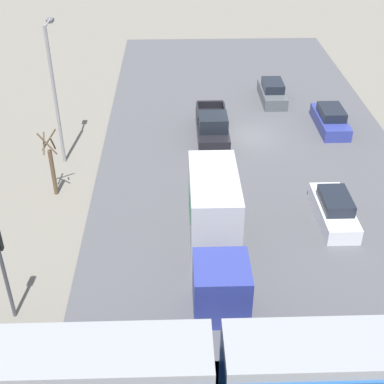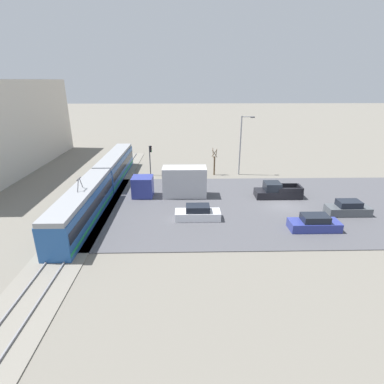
{
  "view_description": "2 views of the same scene",
  "coord_description": "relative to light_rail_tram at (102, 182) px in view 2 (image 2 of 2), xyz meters",
  "views": [
    {
      "loc": [
        4.88,
        33.31,
        17.36
      ],
      "look_at": [
        4.16,
        10.35,
        2.27
      ],
      "focal_mm": 50.0,
      "sensor_mm": 36.0,
      "label": 1
    },
    {
      "loc": [
        -31.69,
        11.14,
        13.64
      ],
      "look_at": [
        0.34,
        10.44,
        1.61
      ],
      "focal_mm": 28.0,
      "sensor_mm": 36.0,
      "label": 2
    }
  ],
  "objects": [
    {
      "name": "pickup_truck",
      "position": [
        -1.2,
        -21.55,
        -0.97
      ],
      "size": [
        2.1,
        5.57,
        1.9
      ],
      "color": "black",
      "rests_on": "ground"
    },
    {
      "name": "street_tree",
      "position": [
        8.42,
        -14.69,
        0.1
      ],
      "size": [
        0.98,
        0.82,
        4.11
      ],
      "color": "brown",
      "rests_on": "ground"
    },
    {
      "name": "light_rail_tram",
      "position": [
        0.0,
        0.0,
        0.0
      ],
      "size": [
        30.01,
        2.59,
        4.62
      ],
      "color": "#235193",
      "rests_on": "ground"
    },
    {
      "name": "rail_bed",
      "position": [
        -3.63,
        0.0,
        -1.72
      ],
      "size": [
        52.78,
        4.4,
        0.22
      ],
      "color": "gray",
      "rests_on": "ground"
    },
    {
      "name": "sedan_car_0",
      "position": [
        -9.76,
        -22.68,
        -1.06
      ],
      "size": [
        1.87,
        4.77,
        1.52
      ],
      "color": "navy",
      "rests_on": "ground"
    },
    {
      "name": "street_lamp_near_crossing",
      "position": [
        8.57,
        -18.68,
        3.26
      ],
      "size": [
        0.36,
        1.95,
        8.79
      ],
      "color": "gray",
      "rests_on": "ground"
    },
    {
      "name": "ground_plane",
      "position": [
        -3.63,
        -21.5,
        -1.77
      ],
      "size": [
        320.0,
        320.0,
        0.0
      ],
      "primitive_type": "plane",
      "color": "slate"
    },
    {
      "name": "road_surface",
      "position": [
        -3.63,
        -21.5,
        -1.73
      ],
      "size": [
        19.82,
        44.31,
        0.08
      ],
      "color": "#4C4C51",
      "rests_on": "ground"
    },
    {
      "name": "box_truck",
      "position": [
        -0.53,
        -8.95,
        0.01
      ],
      "size": [
        2.41,
        9.06,
        3.69
      ],
      "color": "navy",
      "rests_on": "ground"
    },
    {
      "name": "sedan_car_2",
      "position": [
        -6.36,
        -27.7,
        -1.05
      ],
      "size": [
        1.78,
        4.51,
        1.56
      ],
      "color": "#4C5156",
      "rests_on": "ground"
    },
    {
      "name": "traffic_light_pole",
      "position": [
        8.48,
        -5.08,
        1.2
      ],
      "size": [
        0.28,
        0.47,
        4.53
      ],
      "color": "#47474C",
      "rests_on": "ground"
    },
    {
      "name": "sedan_car_1",
      "position": [
        -7.19,
        -11.56,
        -1.06
      ],
      "size": [
        1.75,
        4.67,
        1.53
      ],
      "rotation": [
        0.0,
        0.0,
        3.14
      ],
      "color": "silver",
      "rests_on": "ground"
    }
  ]
}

